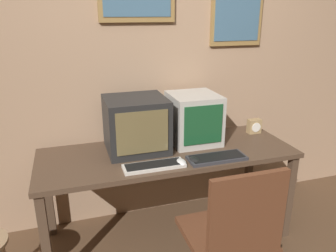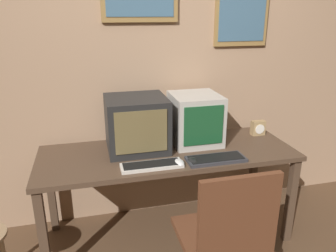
{
  "view_description": "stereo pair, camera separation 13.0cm",
  "coord_description": "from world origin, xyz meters",
  "px_view_note": "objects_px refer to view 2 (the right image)",
  "views": [
    {
      "loc": [
        -0.67,
        -1.1,
        1.72
      ],
      "look_at": [
        0.0,
        1.04,
        0.94
      ],
      "focal_mm": 35.0,
      "sensor_mm": 36.0,
      "label": 1
    },
    {
      "loc": [
        -0.55,
        -1.14,
        1.72
      ],
      "look_at": [
        0.0,
        1.04,
        0.94
      ],
      "focal_mm": 35.0,
      "sensor_mm": 36.0,
      "label": 2
    }
  ],
  "objects_px": {
    "monitor_right": "(195,119)",
    "keyboard_side": "(216,159)",
    "office_chair": "(223,251)",
    "desk_clock": "(258,128)",
    "mouse_near_keyboard": "(193,161)",
    "keyboard_main": "(152,165)",
    "monitor_left": "(137,124)",
    "mouse_far_corner": "(179,163)"
  },
  "relations": [
    {
      "from": "mouse_near_keyboard",
      "to": "monitor_right",
      "type": "bearing_deg",
      "value": 69.61
    },
    {
      "from": "desk_clock",
      "to": "keyboard_side",
      "type": "bearing_deg",
      "value": -143.77
    },
    {
      "from": "monitor_right",
      "to": "keyboard_side",
      "type": "height_order",
      "value": "monitor_right"
    },
    {
      "from": "keyboard_side",
      "to": "mouse_near_keyboard",
      "type": "bearing_deg",
      "value": 179.35
    },
    {
      "from": "keyboard_main",
      "to": "office_chair",
      "type": "distance_m",
      "value": 0.7
    },
    {
      "from": "desk_clock",
      "to": "office_chair",
      "type": "height_order",
      "value": "office_chair"
    },
    {
      "from": "office_chair",
      "to": "monitor_right",
      "type": "bearing_deg",
      "value": 82.75
    },
    {
      "from": "keyboard_main",
      "to": "monitor_left",
      "type": "bearing_deg",
      "value": 97.2
    },
    {
      "from": "mouse_near_keyboard",
      "to": "desk_clock",
      "type": "xyz_separation_m",
      "value": [
        0.71,
        0.39,
        0.04
      ]
    },
    {
      "from": "monitor_left",
      "to": "mouse_near_keyboard",
      "type": "height_order",
      "value": "monitor_left"
    },
    {
      "from": "office_chair",
      "to": "keyboard_main",
      "type": "bearing_deg",
      "value": 120.44
    },
    {
      "from": "mouse_near_keyboard",
      "to": "office_chair",
      "type": "bearing_deg",
      "value": -87.32
    },
    {
      "from": "mouse_far_corner",
      "to": "office_chair",
      "type": "xyz_separation_m",
      "value": [
        0.12,
        -0.51,
        -0.34
      ]
    },
    {
      "from": "keyboard_main",
      "to": "keyboard_side",
      "type": "bearing_deg",
      "value": -1.26
    },
    {
      "from": "keyboard_main",
      "to": "office_chair",
      "type": "bearing_deg",
      "value": -59.56
    },
    {
      "from": "keyboard_main",
      "to": "desk_clock",
      "type": "bearing_deg",
      "value": 21.09
    },
    {
      "from": "keyboard_main",
      "to": "office_chair",
      "type": "height_order",
      "value": "office_chair"
    },
    {
      "from": "monitor_right",
      "to": "keyboard_side",
      "type": "distance_m",
      "value": 0.41
    },
    {
      "from": "monitor_right",
      "to": "mouse_near_keyboard",
      "type": "distance_m",
      "value": 0.43
    },
    {
      "from": "keyboard_main",
      "to": "desk_clock",
      "type": "distance_m",
      "value": 1.06
    },
    {
      "from": "desk_clock",
      "to": "mouse_near_keyboard",
      "type": "bearing_deg",
      "value": -151.06
    },
    {
      "from": "keyboard_side",
      "to": "office_chair",
      "type": "relative_size",
      "value": 0.42
    },
    {
      "from": "mouse_near_keyboard",
      "to": "mouse_far_corner",
      "type": "distance_m",
      "value": 0.1
    },
    {
      "from": "monitor_right",
      "to": "keyboard_side",
      "type": "relative_size",
      "value": 0.95
    },
    {
      "from": "mouse_far_corner",
      "to": "desk_clock",
      "type": "distance_m",
      "value": 0.9
    },
    {
      "from": "keyboard_main",
      "to": "keyboard_side",
      "type": "relative_size",
      "value": 1.01
    },
    {
      "from": "monitor_left",
      "to": "desk_clock",
      "type": "xyz_separation_m",
      "value": [
        1.03,
        0.04,
        -0.14
      ]
    },
    {
      "from": "keyboard_side",
      "to": "mouse_near_keyboard",
      "type": "relative_size",
      "value": 4.09
    },
    {
      "from": "mouse_near_keyboard",
      "to": "keyboard_side",
      "type": "bearing_deg",
      "value": -0.65
    },
    {
      "from": "monitor_right",
      "to": "mouse_far_corner",
      "type": "height_order",
      "value": "monitor_right"
    },
    {
      "from": "mouse_far_corner",
      "to": "office_chair",
      "type": "relative_size",
      "value": 0.11
    },
    {
      "from": "keyboard_main",
      "to": "desk_clock",
      "type": "relative_size",
      "value": 3.44
    },
    {
      "from": "monitor_left",
      "to": "mouse_far_corner",
      "type": "xyz_separation_m",
      "value": [
        0.23,
        -0.36,
        -0.18
      ]
    },
    {
      "from": "monitor_left",
      "to": "monitor_right",
      "type": "bearing_deg",
      "value": 2.48
    },
    {
      "from": "keyboard_side",
      "to": "office_chair",
      "type": "height_order",
      "value": "office_chair"
    },
    {
      "from": "monitor_right",
      "to": "mouse_far_corner",
      "type": "bearing_deg",
      "value": -121.9
    },
    {
      "from": "keyboard_side",
      "to": "mouse_near_keyboard",
      "type": "height_order",
      "value": "mouse_near_keyboard"
    },
    {
      "from": "desk_clock",
      "to": "office_chair",
      "type": "relative_size",
      "value": 0.12
    },
    {
      "from": "office_chair",
      "to": "mouse_near_keyboard",
      "type": "bearing_deg",
      "value": 92.68
    },
    {
      "from": "monitor_right",
      "to": "office_chair",
      "type": "relative_size",
      "value": 0.4
    },
    {
      "from": "monitor_left",
      "to": "keyboard_side",
      "type": "bearing_deg",
      "value": -35.11
    },
    {
      "from": "mouse_near_keyboard",
      "to": "office_chair",
      "type": "distance_m",
      "value": 0.62
    }
  ]
}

